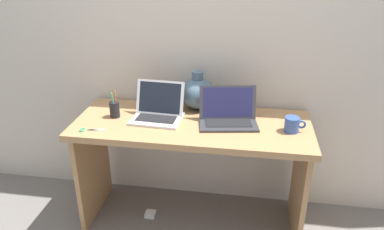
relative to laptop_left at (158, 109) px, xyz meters
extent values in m
plane|color=slate|center=(0.22, -0.04, -0.80)|extent=(6.00, 6.00, 0.00)
cube|color=beige|center=(0.22, 0.29, 0.40)|extent=(4.40, 0.04, 2.40)
cube|color=#AD7F51|center=(0.22, -0.04, -0.08)|extent=(1.45, 0.58, 0.04)
cube|color=#AD7F51|center=(-0.46, -0.04, -0.45)|extent=(0.03, 0.50, 0.70)
cube|color=#AD7F51|center=(0.90, -0.04, -0.45)|extent=(0.03, 0.50, 0.70)
cube|color=silver|center=(0.00, -0.04, -0.05)|extent=(0.32, 0.25, 0.01)
cube|color=black|center=(0.00, -0.04, -0.04)|extent=(0.25, 0.15, 0.00)
cube|color=silver|center=(0.00, 0.04, 0.06)|extent=(0.31, 0.10, 0.21)
cube|color=black|center=(0.00, 0.04, 0.06)|extent=(0.27, 0.09, 0.18)
cube|color=#333338|center=(0.44, -0.04, -0.05)|extent=(0.37, 0.27, 0.01)
cube|color=black|center=(0.44, -0.04, -0.04)|extent=(0.29, 0.17, 0.00)
cube|color=#333338|center=(0.43, 0.04, 0.06)|extent=(0.35, 0.12, 0.20)
cube|color=#23234C|center=(0.43, 0.04, 0.06)|extent=(0.31, 0.11, 0.18)
ellipsoid|color=slate|center=(0.22, 0.19, 0.04)|extent=(0.23, 0.23, 0.20)
cylinder|color=slate|center=(0.22, 0.19, 0.16)|extent=(0.07, 0.07, 0.06)
cylinder|color=#335199|center=(0.81, -0.07, -0.01)|extent=(0.09, 0.09, 0.09)
torus|color=#335199|center=(0.86, -0.07, -0.01)|extent=(0.05, 0.01, 0.05)
cylinder|color=black|center=(-0.27, -0.03, -0.01)|extent=(0.06, 0.06, 0.10)
cylinder|color=#4CA566|center=(-0.27, -0.05, 0.04)|extent=(0.02, 0.01, 0.14)
cylinder|color=orange|center=(-0.27, -0.02, 0.04)|extent=(0.01, 0.01, 0.14)
cube|color=#B7B7BC|center=(-0.32, -0.23, -0.06)|extent=(0.10, 0.04, 0.00)
cube|color=#B7B7BC|center=(-0.32, -0.23, -0.06)|extent=(0.10, 0.02, 0.00)
torus|color=#4CA566|center=(-0.40, -0.25, -0.05)|extent=(0.03, 0.04, 0.01)
torus|color=#4CA566|center=(-0.40, -0.24, -0.05)|extent=(0.03, 0.03, 0.01)
cube|color=white|center=(-0.07, -0.06, -0.79)|extent=(0.07, 0.07, 0.03)
camera|label=1|loc=(0.54, -2.06, 0.92)|focal=34.67mm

